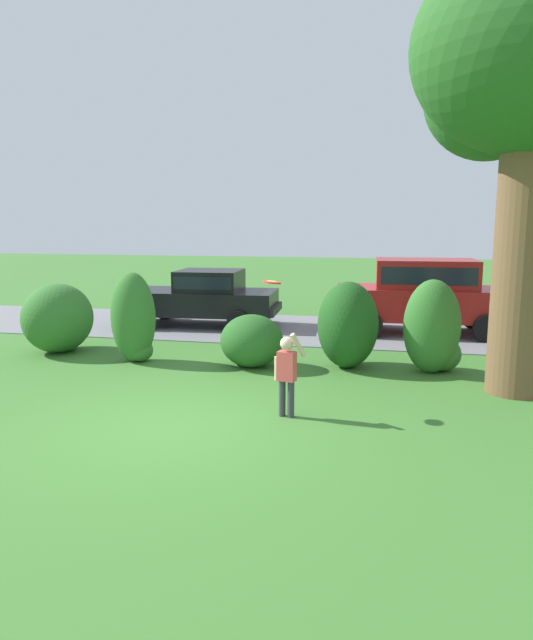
{
  "coord_description": "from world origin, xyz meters",
  "views": [
    {
      "loc": [
        2.97,
        -7.34,
        2.86
      ],
      "look_at": [
        0.74,
        2.81,
        1.1
      ],
      "focal_mm": 32.6,
      "sensor_mm": 36.0,
      "label": 1
    }
  ],
  "objects_px": {
    "parked_suv": "(425,292)",
    "frisbee": "(272,282)",
    "child_thrower": "(287,370)",
    "parked_sedan": "(202,296)"
  },
  "relations": [
    {
      "from": "parked_sedan",
      "to": "parked_suv",
      "type": "distance_m",
      "value": 5.94
    },
    {
      "from": "parked_suv",
      "to": "child_thrower",
      "type": "relative_size",
      "value": 3.71
    },
    {
      "from": "child_thrower",
      "to": "frisbee",
      "type": "relative_size",
      "value": 4.57
    },
    {
      "from": "parked_sedan",
      "to": "parked_suv",
      "type": "xyz_separation_m",
      "value": [
        5.93,
        0.19,
        0.23
      ]
    },
    {
      "from": "parked_sedan",
      "to": "child_thrower",
      "type": "distance_m",
      "value": 7.88
    },
    {
      "from": "parked_sedan",
      "to": "child_thrower",
      "type": "height_order",
      "value": "parked_sedan"
    },
    {
      "from": "parked_sedan",
      "to": "frisbee",
      "type": "distance_m",
      "value": 7.45
    },
    {
      "from": "parked_suv",
      "to": "child_thrower",
      "type": "height_order",
      "value": "parked_suv"
    },
    {
      "from": "parked_suv",
      "to": "frisbee",
      "type": "height_order",
      "value": "frisbee"
    },
    {
      "from": "frisbee",
      "to": "parked_suv",
      "type": "bearing_deg",
      "value": 69.0
    }
  ]
}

